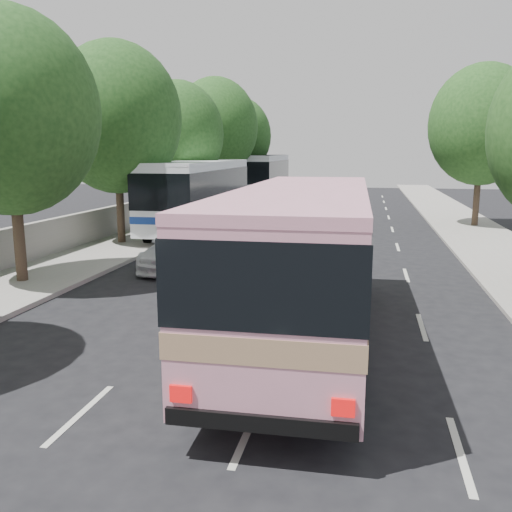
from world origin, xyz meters
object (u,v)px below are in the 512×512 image
(pink_bus, at_px, (303,246))
(tour_coach_rear, at_px, (263,174))
(tour_coach_front, at_px, (200,190))
(pink_taxi, at_px, (267,285))
(white_pickup, at_px, (183,247))

(pink_bus, height_order, tour_coach_rear, tour_coach_rear)
(pink_bus, distance_m, tour_coach_rear, 35.77)
(tour_coach_front, distance_m, tour_coach_rear, 18.63)
(pink_taxi, height_order, tour_coach_rear, tour_coach_rear)
(white_pickup, height_order, tour_coach_rear, tour_coach_rear)
(white_pickup, bearing_deg, tour_coach_rear, 95.14)
(pink_bus, xyz_separation_m, tour_coach_rear, (-7.60, 34.96, 0.26))
(pink_taxi, relative_size, tour_coach_front, 0.33)
(pink_bus, relative_size, white_pickup, 2.15)
(pink_bus, height_order, white_pickup, pink_bus)
(pink_taxi, bearing_deg, tour_coach_rear, 96.18)
(white_pickup, bearing_deg, pink_taxi, -49.94)
(tour_coach_rear, bearing_deg, tour_coach_front, -92.17)
(pink_bus, bearing_deg, tour_coach_rear, 101.29)
(pink_bus, xyz_separation_m, pink_taxi, (-1.23, 2.11, -1.48))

